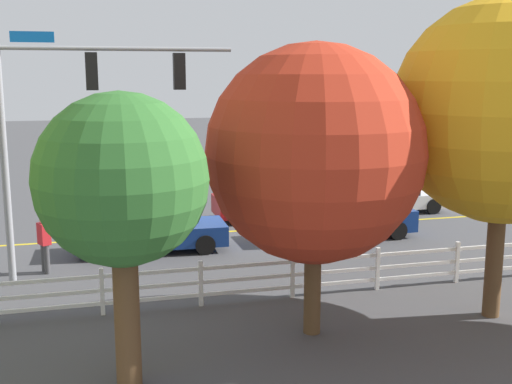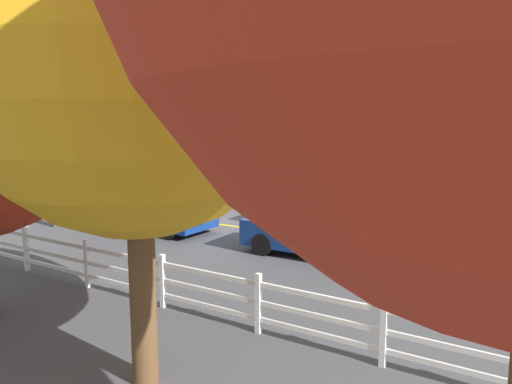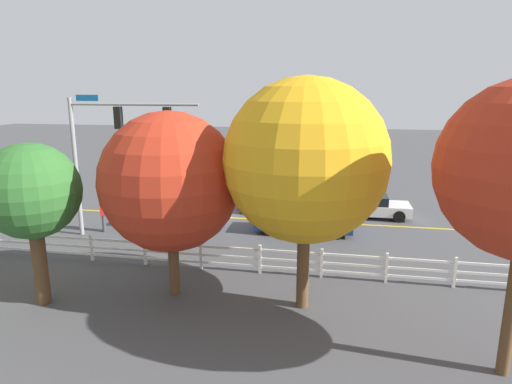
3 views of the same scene
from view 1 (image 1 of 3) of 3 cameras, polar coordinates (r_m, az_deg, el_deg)
name	(u,v)px [view 1 (image 1 of 3)]	position (r m, az deg, el deg)	size (l,w,h in m)	color
ground_plane	(183,234)	(22.82, -6.63, -3.82)	(120.00, 120.00, 0.00)	#444447
lane_center_stripe	(289,228)	(23.67, 3.02, -3.22)	(28.00, 0.16, 0.01)	gold
signal_assembly	(72,109)	(17.86, -16.27, 7.15)	(6.28, 0.37, 6.73)	gray
car_0	(389,197)	(26.85, 11.90, -0.41)	(4.34, 1.97, 1.26)	silver
car_1	(153,232)	(20.74, -9.24, -3.53)	(4.78, 1.96, 1.32)	navy
car_2	(267,201)	(24.99, 1.02, -0.80)	(4.25, 1.98, 1.52)	maroon
car_3	(346,217)	(22.42, 8.10, -2.26)	(4.79, 2.01, 1.47)	navy
pedestrian	(44,242)	(19.13, -18.51, -4.26)	(0.41, 0.47, 1.69)	#3F3F42
white_rail_fence	(336,271)	(16.70, 7.18, -7.09)	(26.10, 0.10, 1.15)	white
tree_0	(315,154)	(13.41, 5.30, 3.43)	(4.65, 4.65, 6.32)	brown
tree_2	(122,182)	(11.24, -11.99, 0.87)	(3.06, 3.06, 5.38)	brown
tree_4	(505,111)	(15.32, 21.49, 6.81)	(5.08, 5.08, 7.39)	brown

